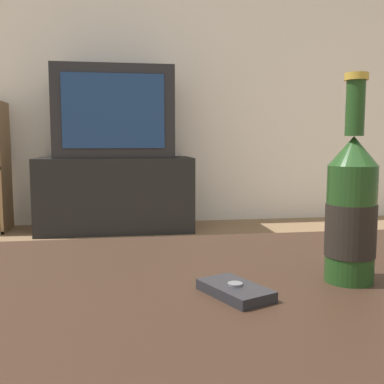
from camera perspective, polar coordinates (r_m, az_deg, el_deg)
name	(u,v)px	position (r m, az deg, el deg)	size (l,w,h in m)	color
back_wall	(132,56)	(3.64, -7.66, 16.80)	(8.00, 0.05, 2.60)	silver
coffee_table	(186,340)	(0.62, -0.81, -18.32)	(1.25, 0.77, 0.44)	#332116
tv_stand	(116,194)	(3.29, -9.65, -0.25)	(1.09, 0.48, 0.53)	black
television	(114,113)	(3.27, -9.84, 9.87)	(0.82, 0.42, 0.63)	black
beer_bottle	(351,211)	(0.68, 19.56, -2.26)	(0.07, 0.07, 0.30)	#1E4219
cell_phone	(236,291)	(0.60, 5.60, -12.45)	(0.09, 0.12, 0.02)	#232328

